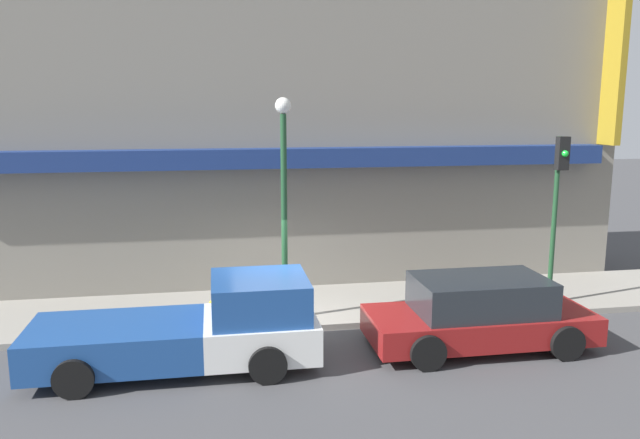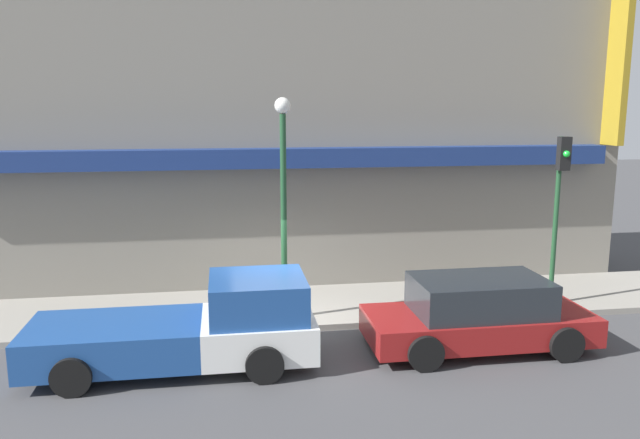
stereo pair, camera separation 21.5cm
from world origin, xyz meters
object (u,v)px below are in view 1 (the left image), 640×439
Objects in this scene: pickup_truck at (196,329)px; street_lamp at (284,182)px; parked_car at (479,314)px; fire_hydrant at (214,313)px; traffic_light at (558,191)px.

pickup_truck is 1.08× the size of street_lamp.
street_lamp is at bearing 150.95° from parked_car.
pickup_truck is at bearing -100.21° from fire_hydrant.
street_lamp is at bearing 8.25° from fire_hydrant.
parked_car is at bearing -18.49° from fire_hydrant.
traffic_light is (8.34, 0.21, 2.54)m from fire_hydrant.
parked_car is 1.13× the size of traffic_light.
parked_car reaches higher than fire_hydrant.
pickup_truck is at bearing -133.54° from street_lamp.
pickup_truck is at bearing -166.69° from traffic_light.
parked_car is 7.70× the size of fire_hydrant.
parked_car is at bearing -28.32° from street_lamp.
fire_hydrant is at bearing -178.58° from traffic_light.
traffic_light is at bearing -0.28° from street_lamp.
street_lamp is (1.98, 2.08, 2.59)m from pickup_truck.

